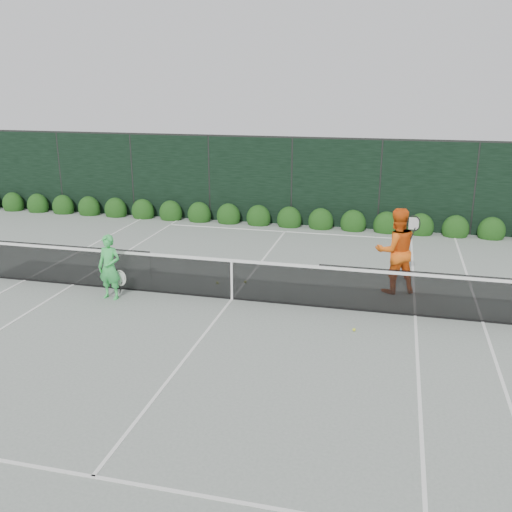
# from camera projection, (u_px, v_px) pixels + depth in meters

# --- Properties ---
(ground) EXTENTS (80.00, 80.00, 0.00)m
(ground) POSITION_uv_depth(u_px,v_px,m) (232.00, 299.00, 13.23)
(ground) COLOR gray
(ground) RESTS_ON ground
(tennis_net) EXTENTS (12.90, 0.10, 1.07)m
(tennis_net) POSITION_uv_depth(u_px,v_px,m) (231.00, 278.00, 13.08)
(tennis_net) COLOR black
(tennis_net) RESTS_ON ground
(player_woman) EXTENTS (0.64, 0.41, 1.52)m
(player_woman) POSITION_uv_depth(u_px,v_px,m) (109.00, 267.00, 13.08)
(player_woman) COLOR #3CCF5B
(player_woman) RESTS_ON ground
(player_man) EXTENTS (1.21, 1.09, 2.05)m
(player_man) POSITION_uv_depth(u_px,v_px,m) (396.00, 251.00, 13.43)
(player_man) COLOR orange
(player_man) RESTS_ON ground
(court_lines) EXTENTS (11.03, 23.83, 0.01)m
(court_lines) POSITION_uv_depth(u_px,v_px,m) (232.00, 299.00, 13.23)
(court_lines) COLOR white
(court_lines) RESTS_ON ground
(windscreen_fence) EXTENTS (32.00, 21.07, 3.06)m
(windscreen_fence) POSITION_uv_depth(u_px,v_px,m) (189.00, 274.00, 10.27)
(windscreen_fence) COLOR black
(windscreen_fence) RESTS_ON ground
(hedge_row) EXTENTS (31.66, 0.65, 0.94)m
(hedge_row) POSITION_uv_depth(u_px,v_px,m) (289.00, 220.00, 19.79)
(hedge_row) COLOR #143C10
(hedge_row) RESTS_ON ground
(tennis_balls) EXTENTS (3.61, 2.31, 0.07)m
(tennis_balls) POSITION_uv_depth(u_px,v_px,m) (267.00, 296.00, 13.34)
(tennis_balls) COLOR yellow
(tennis_balls) RESTS_ON ground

